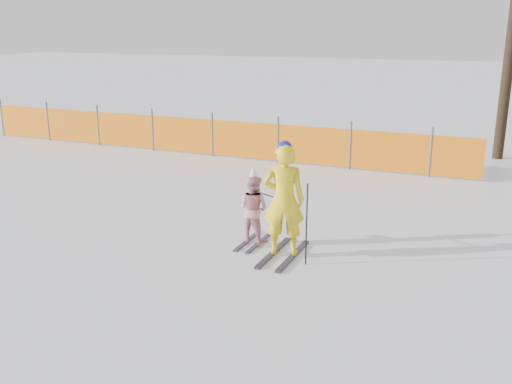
{
  "coord_description": "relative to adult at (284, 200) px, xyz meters",
  "views": [
    {
      "loc": [
        3.5,
        -7.61,
        3.56
      ],
      "look_at": [
        0.0,
        0.5,
        1.0
      ],
      "focal_mm": 40.0,
      "sensor_mm": 36.0,
      "label": 1
    }
  ],
  "objects": [
    {
      "name": "ground",
      "position": [
        -0.5,
        -0.45,
        -0.95
      ],
      "size": [
        120.0,
        120.0,
        0.0
      ],
      "primitive_type": "plane",
      "color": "white",
      "rests_on": "ground"
    },
    {
      "name": "child",
      "position": [
        -0.67,
        0.33,
        -0.33
      ],
      "size": [
        0.63,
        1.04,
        1.35
      ],
      "color": "black",
      "rests_on": "ground"
    },
    {
      "name": "adult",
      "position": [
        0.0,
        0.0,
        0.0
      ],
      "size": [
        0.75,
        1.39,
        1.89
      ],
      "color": "black",
      "rests_on": "ground"
    },
    {
      "name": "ski_poles",
      "position": [
        0.23,
        -0.1,
        -0.21
      ],
      "size": [
        1.03,
        0.5,
        1.31
      ],
      "color": "black",
      "rests_on": "ground"
    },
    {
      "name": "safety_fence",
      "position": [
        -4.92,
        6.14,
        -0.39
      ],
      "size": [
        15.27,
        0.06,
        1.25
      ],
      "color": "#595960",
      "rests_on": "ground"
    }
  ]
}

